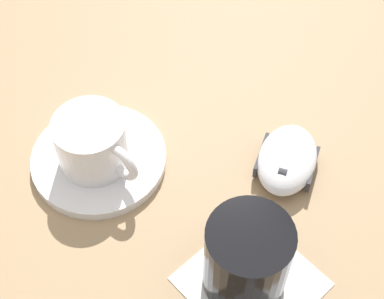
% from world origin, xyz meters
% --- Properties ---
extents(ground_plane, '(3.00, 3.00, 0.00)m').
position_xyz_m(ground_plane, '(0.00, 0.00, 0.00)').
color(ground_plane, '#9E7F5B').
extents(saucer, '(0.15, 0.15, 0.01)m').
position_xyz_m(saucer, '(-0.10, -0.02, 0.01)').
color(saucer, white).
rests_on(saucer, ground).
extents(coffee_cup, '(0.11, 0.08, 0.06)m').
position_xyz_m(coffee_cup, '(-0.09, -0.03, 0.04)').
color(coffee_cup, white).
rests_on(coffee_cup, saucer).
extents(computer_mouse, '(0.11, 0.11, 0.04)m').
position_xyz_m(computer_mouse, '(0.04, 0.14, 0.02)').
color(computer_mouse, silver).
rests_on(computer_mouse, ground).
extents(napkin_under_glass, '(0.13, 0.13, 0.00)m').
position_xyz_m(napkin_under_glass, '(0.12, 0.02, 0.00)').
color(napkin_under_glass, white).
rests_on(napkin_under_glass, ground).
extents(drinking_glass, '(0.08, 0.08, 0.09)m').
position_xyz_m(drinking_glass, '(0.11, 0.02, 0.05)').
color(drinking_glass, black).
rests_on(drinking_glass, napkin_under_glass).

